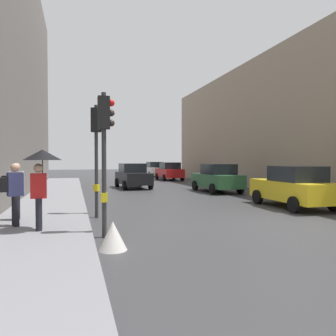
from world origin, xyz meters
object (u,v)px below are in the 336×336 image
at_px(car_white_compact, 154,169).
at_px(pedestrian_with_grey_backpack, 14,191).
at_px(car_yellow_taxi, 294,187).
at_px(car_dark_suv, 133,176).
at_px(car_red_sedan, 169,171).
at_px(traffic_light_near_left, 105,138).
at_px(car_green_estate, 217,178).
at_px(warning_sign_triangle, 113,236).
at_px(pedestrian_with_umbrella, 41,167).
at_px(pedestrian_with_black_backpack, 15,188).
at_px(traffic_light_near_right, 97,140).

xyz_separation_m(car_white_compact, pedestrian_with_grey_backpack, (-10.83, -27.87, 0.29)).
relative_size(car_yellow_taxi, car_dark_suv, 0.99).
xyz_separation_m(car_red_sedan, car_white_compact, (0.18, 7.01, 0.00)).
bearing_deg(car_red_sedan, traffic_light_near_left, -110.33).
height_order(car_green_estate, warning_sign_triangle, car_green_estate).
distance_m(traffic_light_near_left, pedestrian_with_grey_backpack, 3.13).
xyz_separation_m(traffic_light_near_left, car_white_compact, (8.42, 29.26, -1.72)).
bearing_deg(car_green_estate, car_dark_suv, 137.23).
bearing_deg(traffic_light_near_left, warning_sign_triangle, -87.41).
bearing_deg(pedestrian_with_umbrella, pedestrian_with_black_backpack, 117.63).
height_order(car_yellow_taxi, pedestrian_with_umbrella, pedestrian_with_umbrella).
xyz_separation_m(traffic_light_near_right, pedestrian_with_umbrella, (-1.60, -2.37, -0.87)).
distance_m(car_yellow_taxi, warning_sign_triangle, 9.29).
bearing_deg(car_green_estate, pedestrian_with_umbrella, -134.61).
relative_size(car_dark_suv, pedestrian_with_umbrella, 2.01).
bearing_deg(pedestrian_with_umbrella, car_green_estate, 45.39).
distance_m(pedestrian_with_black_backpack, warning_sign_triangle, 4.59).
bearing_deg(pedestrian_with_black_backpack, traffic_light_near_right, 13.11).
bearing_deg(car_yellow_taxi, car_white_compact, 89.49).
bearing_deg(traffic_light_near_left, car_yellow_taxi, 21.43).
bearing_deg(traffic_light_near_left, pedestrian_with_umbrella, 157.89).
bearing_deg(warning_sign_triangle, pedestrian_with_black_backpack, 125.15).
distance_m(pedestrian_with_umbrella, pedestrian_with_grey_backpack, 1.28).
relative_size(traffic_light_near_right, pedestrian_with_black_backpack, 2.22).
distance_m(car_white_compact, pedestrian_with_black_backpack, 28.98).
bearing_deg(warning_sign_triangle, car_yellow_taxi, 28.78).
xyz_separation_m(car_dark_suv, pedestrian_with_black_backpack, (-5.79, -12.06, 0.29)).
distance_m(traffic_light_near_left, car_white_compact, 30.50).
distance_m(traffic_light_near_left, car_red_sedan, 23.79).
relative_size(traffic_light_near_right, car_white_compact, 0.93).
distance_m(car_red_sedan, warning_sign_triangle, 24.89).
bearing_deg(traffic_light_near_left, car_white_compact, 73.95).
bearing_deg(car_dark_suv, pedestrian_with_grey_backpack, -113.38).
height_order(car_red_sedan, pedestrian_with_umbrella, pedestrian_with_umbrella).
bearing_deg(car_yellow_taxi, warning_sign_triangle, -151.22).
bearing_deg(pedestrian_with_black_backpack, car_green_estate, 36.91).
height_order(traffic_light_near_left, pedestrian_with_black_backpack, traffic_light_near_left).
bearing_deg(pedestrian_with_grey_backpack, car_green_estate, 40.77).
height_order(car_yellow_taxi, pedestrian_with_grey_backpack, pedestrian_with_grey_backpack).
distance_m(pedestrian_with_umbrella, pedestrian_with_black_backpack, 2.12).
relative_size(car_green_estate, pedestrian_with_grey_backpack, 2.40).
relative_size(traffic_light_near_left, car_white_compact, 0.89).
distance_m(car_red_sedan, pedestrian_with_umbrella, 23.75).
distance_m(traffic_light_near_right, car_white_compact, 27.62).
relative_size(traffic_light_near_left, pedestrian_with_black_backpack, 2.13).
bearing_deg(car_green_estate, car_yellow_taxi, -87.29).
relative_size(car_red_sedan, pedestrian_with_umbrella, 1.97).
xyz_separation_m(car_green_estate, car_red_sedan, (0.39, 12.01, 0.00)).
height_order(traffic_light_near_left, car_green_estate, traffic_light_near_left).
bearing_deg(traffic_light_near_right, car_red_sedan, 66.78).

